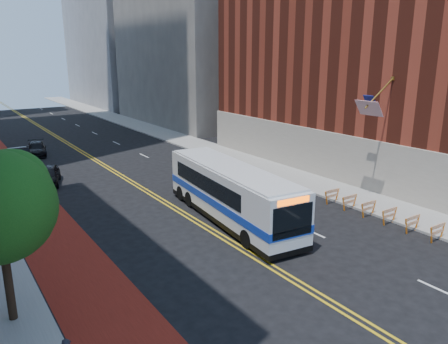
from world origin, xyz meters
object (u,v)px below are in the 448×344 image
at_px(transit_bus, 230,192).
at_px(car_c, 36,149).
at_px(car_a, 48,175).
at_px(car_b, 20,157).

distance_m(transit_bus, car_c, 26.84).
bearing_deg(car_c, car_a, -86.53).
distance_m(transit_bus, car_a, 16.43).
distance_m(car_b, car_c, 3.94).
xyz_separation_m(car_a, car_c, (1.47, 11.63, -0.08)).
height_order(transit_bus, car_c, transit_bus).
bearing_deg(car_a, car_c, 99.86).
height_order(car_a, car_c, car_a).
height_order(transit_bus, car_a, transit_bus).
relative_size(car_b, car_c, 1.02).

